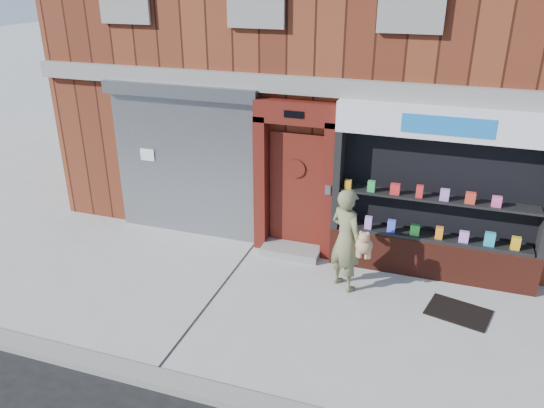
% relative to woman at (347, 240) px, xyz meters
% --- Properties ---
extents(ground, '(80.00, 80.00, 0.00)m').
position_rel_woman_xyz_m(ground, '(-0.43, -0.91, -0.90)').
color(ground, '#9E9E99').
rests_on(ground, ground).
extents(curb, '(60.00, 0.30, 0.12)m').
position_rel_woman_xyz_m(curb, '(-0.43, -3.06, -0.84)').
color(curb, gray).
rests_on(curb, ground).
extents(building, '(12.00, 8.16, 8.00)m').
position_rel_woman_xyz_m(building, '(-0.43, 5.08, 3.10)').
color(building, '#572214').
rests_on(building, ground).
extents(shutter_bay, '(3.10, 0.30, 3.04)m').
position_rel_woman_xyz_m(shutter_bay, '(-3.43, 1.01, 0.82)').
color(shutter_bay, gray).
rests_on(shutter_bay, ground).
extents(red_door_bay, '(1.52, 0.58, 2.90)m').
position_rel_woman_xyz_m(red_door_bay, '(-1.18, 0.95, 0.56)').
color(red_door_bay, '#50130D').
rests_on(red_door_bay, ground).
extents(pharmacy_bay, '(3.50, 0.41, 3.00)m').
position_rel_woman_xyz_m(pharmacy_bay, '(1.32, 0.90, 0.48)').
color(pharmacy_bay, '#571F14').
rests_on(pharmacy_bay, ground).
extents(woman, '(0.85, 0.72, 1.79)m').
position_rel_woman_xyz_m(woman, '(0.00, 0.00, 0.00)').
color(woman, '#6A6B46').
rests_on(woman, ground).
extents(doormat, '(1.06, 0.86, 0.02)m').
position_rel_woman_xyz_m(doormat, '(1.86, -0.18, -0.88)').
color(doormat, black).
rests_on(doormat, ground).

